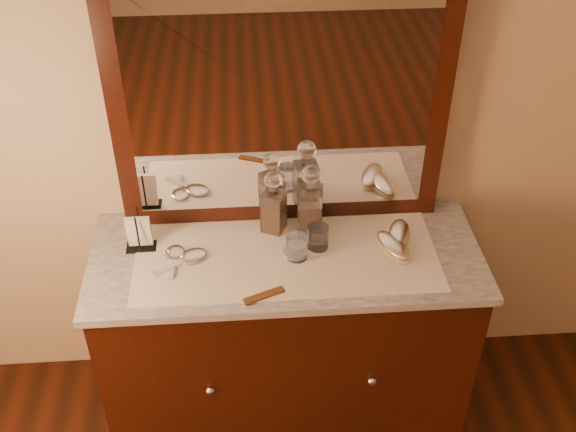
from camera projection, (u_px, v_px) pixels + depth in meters
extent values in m
plane|color=tan|center=(280.00, 80.00, 2.40)|extent=(4.50, 4.50, 0.00)
cube|color=black|center=(286.00, 336.00, 2.77)|extent=(1.40, 0.55, 0.82)
cube|color=black|center=(286.00, 394.00, 3.00)|extent=(1.46, 0.59, 0.08)
sphere|color=silver|center=(210.00, 391.00, 2.51)|extent=(0.04, 0.04, 0.04)
sphere|color=silver|center=(372.00, 381.00, 2.54)|extent=(0.04, 0.04, 0.04)
cube|color=silver|center=(286.00, 257.00, 2.51)|extent=(1.44, 0.59, 0.03)
cube|color=black|center=(281.00, 100.00, 2.40)|extent=(1.20, 0.08, 1.00)
cube|color=white|center=(281.00, 104.00, 2.37)|extent=(1.06, 0.01, 0.86)
cube|color=white|center=(286.00, 257.00, 2.49)|extent=(1.10, 0.45, 0.00)
cylinder|color=white|center=(293.00, 252.00, 2.50)|extent=(0.10, 0.10, 0.01)
cube|color=brown|center=(264.00, 295.00, 2.32)|extent=(0.15, 0.08, 0.01)
cube|color=black|center=(142.00, 247.00, 2.53)|extent=(0.11, 0.07, 0.01)
cylinder|color=black|center=(138.00, 236.00, 2.46)|extent=(0.01, 0.01, 0.16)
cylinder|color=black|center=(140.00, 225.00, 2.51)|extent=(0.01, 0.01, 0.16)
cube|color=white|center=(139.00, 231.00, 2.49)|extent=(0.09, 0.04, 0.13)
cube|color=#954515|center=(274.00, 217.00, 2.58)|extent=(0.09, 0.09, 0.12)
cube|color=white|center=(274.00, 211.00, 2.56)|extent=(0.10, 0.10, 0.17)
cylinder|color=white|center=(273.00, 190.00, 2.51)|extent=(0.04, 0.04, 0.03)
sphere|color=white|center=(273.00, 180.00, 2.48)|extent=(0.09, 0.09, 0.07)
cube|color=#954515|center=(310.00, 217.00, 2.57)|extent=(0.08, 0.08, 0.13)
cube|color=white|center=(310.00, 211.00, 2.55)|extent=(0.10, 0.10, 0.19)
cylinder|color=white|center=(311.00, 186.00, 2.48)|extent=(0.04, 0.04, 0.03)
sphere|color=white|center=(311.00, 174.00, 2.45)|extent=(0.08, 0.08, 0.07)
ellipsoid|color=tan|center=(393.00, 249.00, 2.50)|extent=(0.14, 0.19, 0.03)
ellipsoid|color=silver|center=(393.00, 245.00, 2.48)|extent=(0.14, 0.19, 0.03)
ellipsoid|color=tan|center=(399.00, 238.00, 2.55)|extent=(0.12, 0.19, 0.03)
ellipsoid|color=silver|center=(399.00, 234.00, 2.53)|extent=(0.12, 0.19, 0.03)
ellipsoid|color=silver|center=(175.00, 253.00, 2.49)|extent=(0.08, 0.09, 0.02)
cube|color=silver|center=(172.00, 268.00, 2.43)|extent=(0.03, 0.12, 0.01)
ellipsoid|color=silver|center=(193.00, 256.00, 2.47)|extent=(0.13, 0.13, 0.02)
cube|color=silver|center=(171.00, 267.00, 2.43)|extent=(0.13, 0.10, 0.01)
cylinder|color=white|center=(318.00, 237.00, 2.50)|extent=(0.08, 0.08, 0.09)
cylinder|color=white|center=(297.00, 247.00, 2.46)|extent=(0.08, 0.08, 0.09)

